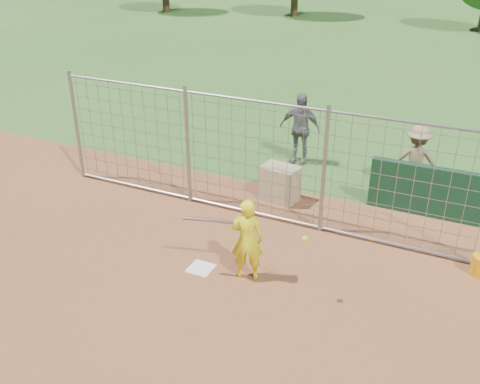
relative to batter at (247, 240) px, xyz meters
The scene contains 10 objects.
ground 1.13m from the batter, behind, with size 100.00×100.00×0.00m, color #2D591E.
infield_dirt 3.15m from the batter, 105.95° to the right, with size 18.00×18.00×0.00m, color brown.
home_plate 1.13m from the batter, behind, with size 0.43×0.43×0.02m, color silver.
dugout_wall 4.47m from the batter, 55.04° to the left, with size 2.60×0.20×1.10m, color #11381E.
batter is the anchor object (origin of this frame).
bystander_b 5.30m from the batter, 100.12° to the left, with size 1.08×0.45×1.84m, color slate.
bystander_c 5.10m from the batter, 66.56° to the left, with size 1.03×0.59×1.60m, color #977252.
equipment_bin 3.06m from the batter, 100.97° to the left, with size 0.80×0.55×0.80m, color tan.
equipment_in_play 0.48m from the batter, 127.97° to the right, with size 2.15×0.28×0.14m.
backstop_fence 2.28m from the batter, 112.16° to the left, with size 9.08×0.08×2.60m.
Camera 1 is at (4.04, -7.07, 5.47)m, focal length 40.00 mm.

